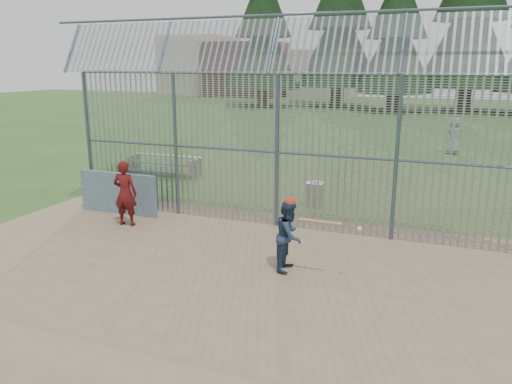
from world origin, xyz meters
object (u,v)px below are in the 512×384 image
at_px(batter, 289,236).
at_px(bleacher, 164,165).
at_px(trash_can, 314,195).
at_px(onlooker, 125,193).
at_px(dugout_wall, 118,193).

xyz_separation_m(batter, bleacher, (-7.38, 7.13, -0.35)).
xyz_separation_m(batter, trash_can, (-0.74, 4.88, -0.38)).
bearing_deg(trash_can, onlooker, -139.54).
height_order(onlooker, bleacher, onlooker).
bearing_deg(onlooker, bleacher, -76.17).
distance_m(dugout_wall, trash_can, 5.79).
bearing_deg(batter, trash_can, 7.01).
distance_m(dugout_wall, bleacher, 5.28).
xyz_separation_m(trash_can, bleacher, (-6.64, 2.25, 0.03)).
xyz_separation_m(batter, onlooker, (-4.96, 1.28, 0.14)).
xyz_separation_m(dugout_wall, batter, (5.80, -2.10, 0.14)).
bearing_deg(trash_can, bleacher, 161.31).
bearing_deg(bleacher, batter, -44.00).
bearing_deg(bleacher, dugout_wall, -72.60).
distance_m(onlooker, trash_can, 5.58).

